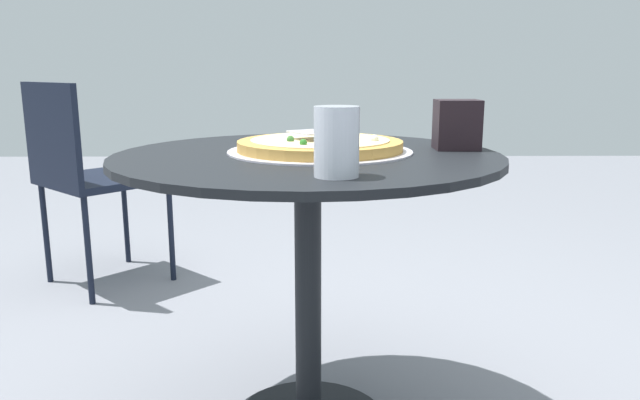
# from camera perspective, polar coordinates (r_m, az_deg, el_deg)

# --- Properties ---
(patio_table) EXTENTS (0.91, 0.91, 0.72)m
(patio_table) POSITION_cam_1_polar(r_m,az_deg,el_deg) (1.45, -1.16, -1.82)
(patio_table) COLOR black
(patio_table) RESTS_ON ground
(pizza_on_tray) EXTENTS (0.44, 0.44, 0.05)m
(pizza_on_tray) POSITION_cam_1_polar(r_m,az_deg,el_deg) (1.44, 0.01, 5.13)
(pizza_on_tray) COLOR silver
(pizza_on_tray) RESTS_ON patio_table
(pizza_server) EXTENTS (0.15, 0.20, 0.02)m
(pizza_server) POSITION_cam_1_polar(r_m,az_deg,el_deg) (1.38, 0.36, 6.39)
(pizza_server) COLOR silver
(pizza_server) RESTS_ON pizza_on_tray
(drinking_cup) EXTENTS (0.08, 0.08, 0.13)m
(drinking_cup) POSITION_cam_1_polar(r_m,az_deg,el_deg) (1.10, 1.58, 5.53)
(drinking_cup) COLOR silver
(drinking_cup) RESTS_ON patio_table
(napkin_dispenser) EXTENTS (0.11, 0.09, 0.12)m
(napkin_dispenser) POSITION_cam_1_polar(r_m,az_deg,el_deg) (1.52, 12.82, 6.96)
(napkin_dispenser) COLOR black
(napkin_dispenser) RESTS_ON patio_table
(patio_chair_near) EXTENTS (0.62, 0.62, 0.86)m
(patio_chair_near) POSITION_cam_1_polar(r_m,az_deg,el_deg) (2.67, -21.26, 2.84)
(patio_chair_near) COLOR black
(patio_chair_near) RESTS_ON ground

